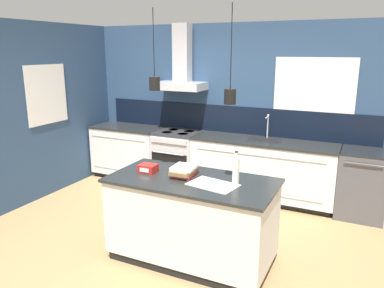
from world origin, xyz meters
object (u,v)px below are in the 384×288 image
(red_supply_box, at_px, (148,168))
(oven_range, at_px, (178,159))
(bottle_on_island, at_px, (236,171))
(dishwasher, at_px, (362,184))
(book_stack, at_px, (184,171))

(red_supply_box, bearing_deg, oven_range, 108.64)
(oven_range, distance_m, bottle_on_island, 2.62)
(dishwasher, height_order, red_supply_box, red_supply_box)
(dishwasher, height_order, bottle_on_island, bottle_on_island)
(oven_range, xyz_separation_m, dishwasher, (2.78, 0.00, -0.00))
(dishwasher, relative_size, bottle_on_island, 2.62)
(oven_range, bearing_deg, book_stack, -60.64)
(dishwasher, distance_m, bottle_on_island, 2.32)
(dishwasher, bearing_deg, bottle_on_island, -120.00)
(book_stack, bearing_deg, bottle_on_island, -3.91)
(bottle_on_island, bearing_deg, book_stack, 176.09)
(book_stack, bearing_deg, dishwasher, 48.13)
(red_supply_box, bearing_deg, dishwasher, 43.00)
(dishwasher, bearing_deg, book_stack, -131.87)
(oven_range, xyz_separation_m, book_stack, (1.07, -1.90, 0.51))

